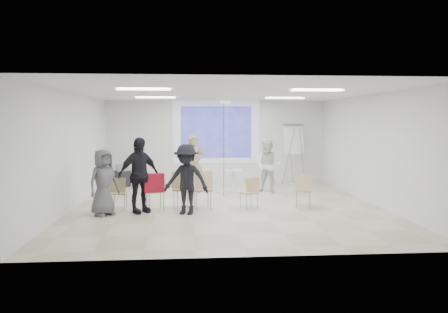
{
  "coord_description": "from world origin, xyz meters",
  "views": [
    {
      "loc": [
        -0.96,
        -11.55,
        2.26
      ],
      "look_at": [
        0.0,
        0.8,
        1.25
      ],
      "focal_mm": 35.0,
      "sensor_mm": 36.0,
      "label": 1
    }
  ],
  "objects": [
    {
      "name": "ceiling",
      "position": [
        0.0,
        0.0,
        3.05
      ],
      "size": [
        8.0,
        9.0,
        0.1
      ],
      "primitive_type": "cube",
      "color": "white",
      "rests_on": "wall_back"
    },
    {
      "name": "controller_right",
      "position": [
        1.3,
        2.2,
        1.28
      ],
      "size": [
        0.09,
        0.12,
        0.04
      ],
      "primitive_type": "cube",
      "rotation": [
        0.0,
        0.0,
        -0.56
      ],
      "color": "white",
      "rests_on": "player_right"
    },
    {
      "name": "red_jacket",
      "position": [
        -1.87,
        -0.67,
        0.72
      ],
      "size": [
        0.5,
        0.24,
        0.47
      ],
      "primitive_type": "cube",
      "rotation": [
        0.0,
        0.0,
        0.28
      ],
      "color": "#A41426",
      "rests_on": "chair_left_mid"
    },
    {
      "name": "av_cart",
      "position": [
        -3.32,
        3.67,
        0.35
      ],
      "size": [
        0.63,
        0.58,
        0.76
      ],
      "rotation": [
        0.0,
        0.0,
        0.43
      ],
      "color": "black",
      "rests_on": "floor"
    },
    {
      "name": "fluor_panel_sw",
      "position": [
        -2.0,
        -1.5,
        2.97
      ],
      "size": [
        1.2,
        0.3,
        0.02
      ],
      "primitive_type": "cube",
      "color": "white",
      "rests_on": "ceiling"
    },
    {
      "name": "wall_left",
      "position": [
        -4.05,
        0.0,
        1.5
      ],
      "size": [
        0.1,
        9.0,
        3.0
      ],
      "primitive_type": "cube",
      "color": "silver",
      "rests_on": "floor"
    },
    {
      "name": "chair_right_far",
      "position": [
        1.96,
        -0.55,
        0.53
      ],
      "size": [
        0.52,
        0.55,
        0.9
      ],
      "rotation": [
        0.0,
        0.0,
        -0.26
      ],
      "color": "tan",
      "rests_on": "floor"
    },
    {
      "name": "player_right",
      "position": [
        1.48,
        1.95,
        0.95
      ],
      "size": [
        1.16,
        1.1,
        1.89
      ],
      "primitive_type": "imported",
      "rotation": [
        0.0,
        0.0,
        -0.56
      ],
      "color": "white",
      "rests_on": "floor"
    },
    {
      "name": "fluor_panel_se",
      "position": [
        2.0,
        -1.5,
        2.97
      ],
      "size": [
        1.2,
        0.3,
        0.02
      ],
      "primitive_type": "cube",
      "color": "white",
      "rests_on": "ceiling"
    },
    {
      "name": "projection_image",
      "position": [
        0.0,
        4.47,
        1.85
      ],
      "size": [
        2.6,
        0.01,
        1.9
      ],
      "primitive_type": "cube",
      "color": "#3032A3",
      "rests_on": "wall_back"
    },
    {
      "name": "chair_left_inner",
      "position": [
        -1.19,
        -0.34,
        0.57
      ],
      "size": [
        0.55,
        0.57,
        0.96
      ],
      "rotation": [
        0.0,
        0.0,
        -0.22
      ],
      "color": "tan",
      "rests_on": "floor"
    },
    {
      "name": "floor",
      "position": [
        0.0,
        0.0,
        -0.05
      ],
      "size": [
        8.0,
        9.0,
        0.1
      ],
      "primitive_type": "cube",
      "color": "beige",
      "rests_on": "ground"
    },
    {
      "name": "audience_mid",
      "position": [
        -1.06,
        -1.06,
        0.97
      ],
      "size": [
        1.4,
        1.04,
        1.93
      ],
      "primitive_type": "imported",
      "rotation": [
        0.0,
        0.0,
        -0.32
      ],
      "color": "black",
      "rests_on": "floor"
    },
    {
      "name": "audience_outer",
      "position": [
        -3.03,
        -1.03,
        0.89
      ],
      "size": [
        1.02,
        1.02,
        1.78
      ],
      "primitive_type": "imported",
      "rotation": [
        0.0,
        0.0,
        0.77
      ],
      "color": "#5D5C61",
      "rests_on": "floor"
    },
    {
      "name": "flipchart_easel",
      "position": [
        2.77,
        3.95,
        1.58
      ],
      "size": [
        0.9,
        0.71,
        2.15
      ],
      "rotation": [
        0.0,
        0.0,
        0.26
      ],
      "color": "gray",
      "rests_on": "floor"
    },
    {
      "name": "player_left",
      "position": [
        -0.85,
        2.12,
        1.03
      ],
      "size": [
        0.79,
        0.57,
        2.05
      ],
      "primitive_type": "imported",
      "rotation": [
        0.0,
        0.0,
        0.09
      ],
      "color": "tan",
      "rests_on": "floor"
    },
    {
      "name": "chair_far_left",
      "position": [
        -2.78,
        -0.39,
        0.49
      ],
      "size": [
        0.39,
        0.42,
        0.83
      ],
      "rotation": [
        0.0,
        0.0,
        -0.01
      ],
      "color": "tan",
      "rests_on": "floor"
    },
    {
      "name": "chair_right_inner",
      "position": [
        0.57,
        -0.6,
        0.49
      ],
      "size": [
        0.52,
        0.53,
        0.83
      ],
      "rotation": [
        0.0,
        0.0,
        0.38
      ],
      "color": "tan",
      "rests_on": "floor"
    },
    {
      "name": "chair_left_mid",
      "position": [
        -1.84,
        -0.53,
        0.56
      ],
      "size": [
        0.56,
        0.58,
        0.95
      ],
      "rotation": [
        0.0,
        0.0,
        0.28
      ],
      "color": "tan",
      "rests_on": "floor"
    },
    {
      "name": "fluor_panel_nw",
      "position": [
        -2.0,
        2.0,
        2.97
      ],
      "size": [
        1.2,
        0.3,
        0.02
      ],
      "primitive_type": "cube",
      "color": "white",
      "rests_on": "ceiling"
    },
    {
      "name": "audience_left",
      "position": [
        -2.22,
        -0.78,
        1.07
      ],
      "size": [
        1.44,
        1.34,
        2.14
      ],
      "primitive_type": "imported",
      "rotation": [
        0.0,
        0.0,
        0.63
      ],
      "color": "black",
      "rests_on": "floor"
    },
    {
      "name": "controller_left",
      "position": [
        -0.67,
        2.37,
        1.35
      ],
      "size": [
        0.06,
        0.14,
        0.04
      ],
      "primitive_type": "cube",
      "rotation": [
        0.0,
        0.0,
        0.09
      ],
      "color": "white",
      "rests_on": "player_left"
    },
    {
      "name": "fluor_panel_ne",
      "position": [
        2.0,
        2.0,
        2.97
      ],
      "size": [
        1.2,
        0.3,
        0.02
      ],
      "primitive_type": "cube",
      "color": "white",
      "rests_on": "ceiling"
    },
    {
      "name": "chair_center",
      "position": [
        -0.64,
        -0.46,
        0.58
      ],
      "size": [
        0.52,
        0.55,
        0.98
      ],
      "rotation": [
        0.0,
        0.0,
        0.15
      ],
      "color": "tan",
      "rests_on": "floor"
    },
    {
      "name": "ceiling_projector",
      "position": [
        0.1,
        1.49,
        2.69
      ],
      "size": [
        0.3,
        0.25,
        3.0
      ],
      "color": "white",
      "rests_on": "ceiling"
    },
    {
      "name": "wall_right",
      "position": [
        4.05,
        0.0,
        1.5
      ],
      "size": [
        0.1,
        9.0,
        3.0
      ],
      "primitive_type": "cube",
      "color": "silver",
      "rests_on": "floor"
    },
    {
      "name": "wall_back",
      "position": [
        0.0,
        4.55,
        1.5
      ],
      "size": [
        8.0,
        0.1,
        3.0
      ],
      "primitive_type": "cube",
      "color": "silver",
      "rests_on": "floor"
    },
    {
      "name": "pedestal_table",
      "position": [
        0.4,
        2.1,
        0.41
      ],
      "size": [
        0.67,
        0.67,
        0.74
      ],
      "rotation": [
        0.0,
        0.0,
        0.12
      ],
      "color": "silver",
      "rests_on": "floor"
    },
    {
      "name": "projection_halo",
      "position": [
        0.0,
        4.49,
        1.85
      ],
      "size": [
        3.2,
        0.01,
        2.3
      ],
      "primitive_type": "cube",
      "color": "silver",
      "rests_on": "wall_back"
    },
    {
      "name": "laptop",
      "position": [
        -1.17,
        -0.23,
        0.52
      ],
      "size": [
        0.4,
        0.33,
        0.03
      ],
      "primitive_type": "imported",
      "rotation": [
        0.0,
        0.0,
        2.92
      ],
      "color": "black",
      "rests_on": "chair_left_inner"
    }
  ]
}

